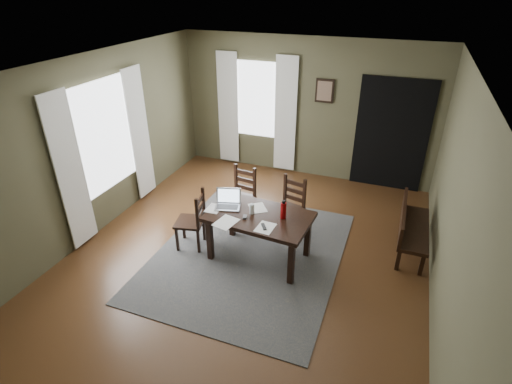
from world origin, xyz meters
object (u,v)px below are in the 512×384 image
at_px(chair_back_left, 241,196).
at_px(water_bottle, 283,210).
at_px(chair_end, 193,221).
at_px(laptop, 228,202).
at_px(chair_back_right, 290,207).
at_px(bench, 410,225).
at_px(dining_table, 259,220).

bearing_deg(chair_back_left, water_bottle, -32.27).
distance_m(chair_back_left, water_bottle, 1.30).
xyz_separation_m(chair_end, chair_back_left, (0.39, 0.92, 0.01)).
distance_m(chair_end, water_bottle, 1.41).
bearing_deg(laptop, water_bottle, -18.48).
distance_m(chair_end, laptop, 0.63).
distance_m(chair_back_right, water_bottle, 0.87).
distance_m(chair_back_right, bench, 1.79).
bearing_deg(chair_back_right, water_bottle, -68.00).
relative_size(chair_back_left, bench, 0.74).
xyz_separation_m(dining_table, chair_back_left, (-0.62, 0.84, -0.17)).
distance_m(dining_table, chair_back_left, 1.06).
relative_size(dining_table, chair_back_left, 1.58).
relative_size(chair_back_left, laptop, 2.26).
height_order(chair_back_right, bench, chair_back_right).
bearing_deg(bench, chair_back_right, 95.25).
relative_size(chair_end, laptop, 2.21).
distance_m(chair_back_right, laptop, 1.07).
height_order(dining_table, chair_back_left, chair_back_left).
distance_m(chair_end, chair_back_right, 1.52).
height_order(chair_end, chair_back_right, chair_end).
distance_m(chair_end, chair_back_left, 1.00).
xyz_separation_m(chair_back_left, chair_back_right, (0.84, -0.03, -0.01)).
distance_m(bench, water_bottle, 1.95).
bearing_deg(chair_back_left, dining_table, -45.86).
xyz_separation_m(chair_back_right, laptop, (-0.72, -0.72, 0.33)).
relative_size(chair_back_left, chair_back_right, 1.03).
bearing_deg(bench, laptop, 109.46).
relative_size(dining_table, chair_end, 1.62).
xyz_separation_m(chair_back_left, laptop, (0.12, -0.75, 0.32)).
relative_size(laptop, water_bottle, 1.52).
height_order(bench, water_bottle, water_bottle).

